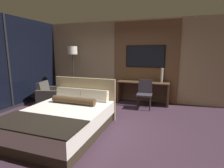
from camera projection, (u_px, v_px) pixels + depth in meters
ground_plane at (96, 127)px, 4.08m from camera, size 16.00×16.00×0.00m
wall_back_tv_panel at (128, 61)px, 6.21m from camera, size 7.20×0.09×2.80m
wall_left_window at (8, 66)px, 5.17m from camera, size 0.06×6.00×2.80m
bed at (64, 119)px, 3.77m from camera, size 1.71×2.18×1.06m
desk at (143, 89)px, 5.90m from camera, size 1.70×0.54×0.75m
tv at (145, 56)px, 5.91m from camera, size 1.31×0.04×0.74m
desk_chair at (145, 91)px, 5.38m from camera, size 0.47×0.47×0.89m
armchair_by_window at (51, 96)px, 5.87m from camera, size 0.92×0.94×0.76m
floor_lamp at (73, 55)px, 6.23m from camera, size 0.34×0.34×1.92m
vase_tall at (162, 75)px, 5.71m from camera, size 0.08×0.08×0.46m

